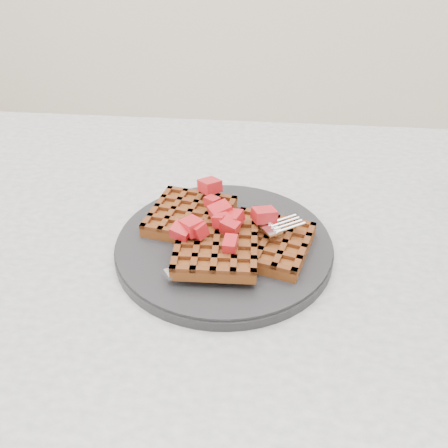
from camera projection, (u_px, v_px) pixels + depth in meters
The scene contains 5 objects.
table at pixel (327, 335), 0.64m from camera, with size 1.20×0.80×0.75m.
plate at pixel (224, 246), 0.60m from camera, with size 0.26×0.26×0.02m, color black.
waffles at pixel (224, 235), 0.58m from camera, with size 0.21×0.18×0.03m.
strawberry_pile at pixel (224, 214), 0.57m from camera, with size 0.15×0.15×0.02m, color #900008, non-canonical shape.
fork at pixel (246, 251), 0.56m from camera, with size 0.02×0.18×0.02m, color silver, non-canonical shape.
Camera 1 is at (-0.09, -0.45, 1.13)m, focal length 40.00 mm.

